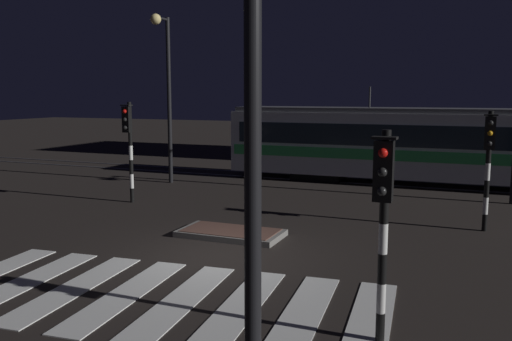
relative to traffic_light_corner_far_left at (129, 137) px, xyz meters
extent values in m
plane|color=black|center=(5.77, -4.66, -2.35)|extent=(120.00, 120.00, 0.00)
cube|color=#59595E|center=(5.77, 7.15, -2.33)|extent=(80.00, 0.12, 0.03)
cube|color=#59595E|center=(5.77, 8.58, -2.33)|extent=(80.00, 0.12, 0.03)
cube|color=silver|center=(2.90, -7.73, -2.34)|extent=(1.05, 4.03, 0.02)
cube|color=silver|center=(4.05, -7.63, -2.34)|extent=(1.05, 4.03, 0.02)
cube|color=silver|center=(5.20, -7.52, -2.34)|extent=(1.05, 4.03, 0.02)
cube|color=silver|center=(6.35, -7.42, -2.34)|extent=(1.05, 4.03, 0.02)
cube|color=silver|center=(7.50, -7.32, -2.34)|extent=(1.05, 4.03, 0.02)
cube|color=silver|center=(8.65, -7.21, -2.34)|extent=(1.05, 4.03, 0.02)
cube|color=silver|center=(9.80, -7.11, -2.34)|extent=(1.05, 4.03, 0.02)
cube|color=slate|center=(5.24, -2.83, -2.27)|extent=(2.80, 1.42, 0.16)
cube|color=brown|center=(5.24, -2.83, -2.18)|extent=(2.52, 1.28, 0.02)
cylinder|color=black|center=(0.00, 0.09, -2.09)|extent=(0.14, 0.14, 0.51)
cylinder|color=white|center=(0.00, 0.09, -1.58)|extent=(0.14, 0.14, 0.51)
cylinder|color=black|center=(0.00, 0.09, -1.08)|extent=(0.14, 0.14, 0.51)
cylinder|color=white|center=(0.00, 0.09, -0.57)|extent=(0.14, 0.14, 0.51)
cylinder|color=black|center=(0.00, 0.09, -0.06)|extent=(0.14, 0.14, 0.51)
cylinder|color=white|center=(0.00, 0.09, 0.45)|extent=(0.14, 0.14, 0.51)
cylinder|color=black|center=(0.00, 0.09, 0.96)|extent=(0.14, 0.14, 0.51)
cube|color=black|center=(0.00, -0.08, 0.61)|extent=(0.28, 0.20, 0.90)
sphere|color=red|center=(0.00, -0.19, 0.89)|extent=(0.14, 0.14, 0.14)
sphere|color=black|center=(0.00, -0.19, 0.61)|extent=(0.14, 0.14, 0.14)
sphere|color=black|center=(0.00, -0.19, 0.33)|extent=(0.14, 0.14, 0.14)
cube|color=black|center=(0.00, -0.08, 1.10)|extent=(0.36, 0.24, 0.04)
cylinder|color=black|center=(10.07, -7.70, -2.11)|extent=(0.14, 0.14, 0.47)
cylinder|color=white|center=(10.07, -7.70, -1.64)|extent=(0.14, 0.14, 0.47)
cylinder|color=black|center=(10.07, -7.70, -1.16)|extent=(0.14, 0.14, 0.47)
cylinder|color=white|center=(10.07, -7.70, -0.69)|extent=(0.14, 0.14, 0.47)
cylinder|color=black|center=(10.07, -7.70, -0.22)|extent=(0.14, 0.14, 0.47)
cylinder|color=white|center=(10.07, -7.70, 0.25)|extent=(0.14, 0.14, 0.47)
cylinder|color=black|center=(10.07, -7.70, 0.73)|extent=(0.14, 0.14, 0.47)
cube|color=black|center=(10.07, -7.87, 0.36)|extent=(0.28, 0.20, 0.90)
sphere|color=red|center=(10.07, -7.98, 0.64)|extent=(0.14, 0.14, 0.14)
sphere|color=black|center=(10.07, -7.98, 0.36)|extent=(0.14, 0.14, 0.14)
sphere|color=black|center=(10.07, -7.98, 0.08)|extent=(0.14, 0.14, 0.14)
cube|color=black|center=(10.07, -7.87, 0.85)|extent=(0.36, 0.24, 0.04)
cylinder|color=black|center=(11.62, 0.42, -2.11)|extent=(0.14, 0.14, 0.48)
cylinder|color=white|center=(11.62, 0.42, -1.62)|extent=(0.14, 0.14, 0.48)
cylinder|color=black|center=(11.62, 0.42, -1.14)|extent=(0.14, 0.14, 0.48)
cylinder|color=white|center=(11.62, 0.42, -0.66)|extent=(0.14, 0.14, 0.48)
cylinder|color=black|center=(11.62, 0.42, -0.18)|extent=(0.14, 0.14, 0.48)
cylinder|color=white|center=(11.62, 0.42, 0.31)|extent=(0.14, 0.14, 0.48)
cylinder|color=black|center=(11.62, 0.42, 0.79)|extent=(0.14, 0.14, 0.48)
cube|color=black|center=(11.62, 0.25, 0.43)|extent=(0.28, 0.20, 0.90)
sphere|color=black|center=(11.62, 0.14, 0.71)|extent=(0.14, 0.14, 0.14)
sphere|color=orange|center=(11.62, 0.14, 0.43)|extent=(0.14, 0.14, 0.14)
sphere|color=black|center=(11.62, 0.14, 0.15)|extent=(0.14, 0.14, 0.14)
cube|color=black|center=(11.62, 0.25, 0.92)|extent=(0.36, 0.24, 0.04)
cylinder|color=black|center=(9.20, -10.77, 1.05)|extent=(0.18, 0.18, 6.79)
cylinder|color=black|center=(-0.99, 4.38, 1.16)|extent=(0.18, 0.18, 7.01)
cylinder|color=black|center=(-0.99, 3.93, 4.56)|extent=(0.10, 0.90, 0.10)
sphere|color=#F9E08C|center=(-0.99, 3.48, 4.48)|extent=(0.44, 0.44, 0.44)
cube|color=silver|center=(9.49, 7.86, -0.65)|extent=(17.24, 2.50, 2.70)
cube|color=green|center=(9.49, 6.59, -1.00)|extent=(16.90, 0.04, 0.44)
cube|color=green|center=(9.49, 9.13, -1.00)|extent=(16.90, 0.04, 0.44)
cube|color=black|center=(9.49, 6.60, -0.20)|extent=(16.38, 0.03, 0.90)
cube|color=#4C4C51|center=(9.49, 7.86, 0.80)|extent=(16.90, 2.30, 0.20)
cylinder|color=#262628|center=(6.90, 7.86, 1.30)|extent=(0.08, 0.08, 1.00)
cube|color=black|center=(4.74, 7.86, -2.17)|extent=(2.20, 2.00, 0.35)
camera|label=1|loc=(11.32, -15.85, 1.48)|focal=38.11mm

